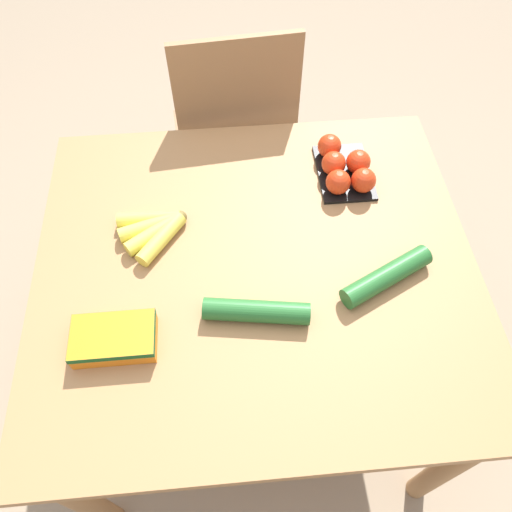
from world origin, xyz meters
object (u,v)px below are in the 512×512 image
(banana_bunch, at_px, (155,229))
(tomato_pack, at_px, (344,168))
(cucumber_far, at_px, (386,276))
(chair, at_px, (235,143))
(carrot_bag, at_px, (114,338))
(cucumber_near, at_px, (256,311))

(banana_bunch, bearing_deg, tomato_pack, 16.55)
(banana_bunch, bearing_deg, cucumber_far, -19.43)
(chair, xyz_separation_m, cucumber_far, (0.32, -0.77, 0.27))
(carrot_bag, bearing_deg, chair, 70.26)
(cucumber_far, bearing_deg, tomato_pack, 96.05)
(banana_bunch, height_order, tomato_pack, tomato_pack)
(banana_bunch, xyz_separation_m, cucumber_far, (0.55, -0.20, 0.01))
(banana_bunch, distance_m, cucumber_near, 0.35)
(carrot_bag, distance_m, cucumber_far, 0.64)
(chair, bearing_deg, tomato_pack, 118.78)
(cucumber_near, bearing_deg, cucumber_far, 11.75)
(chair, relative_size, cucumber_near, 4.04)
(tomato_pack, height_order, cucumber_near, tomato_pack)
(tomato_pack, relative_size, cucumber_near, 0.87)
(banana_bunch, relative_size, carrot_bag, 0.97)
(carrot_bag, height_order, cucumber_far, cucumber_far)
(chair, height_order, cucumber_far, chair)
(chair, bearing_deg, carrot_bag, 65.20)
(chair, distance_m, tomato_pack, 0.58)
(banana_bunch, relative_size, cucumber_far, 0.74)
(carrot_bag, bearing_deg, cucumber_near, 7.01)
(chair, bearing_deg, cucumber_near, 85.18)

